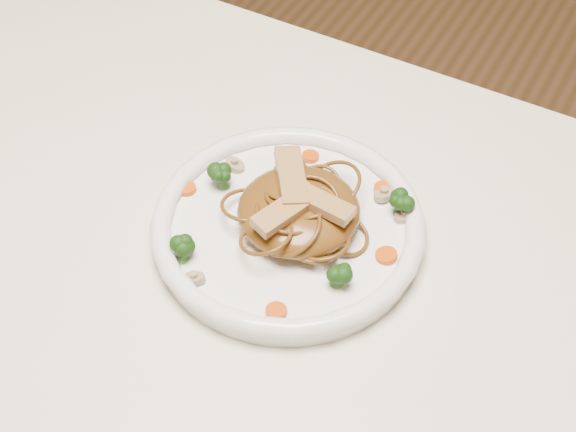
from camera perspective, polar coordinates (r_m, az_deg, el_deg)
The scene contains 19 objects.
table at distance 0.86m, azimuth -3.62°, elevation -9.69°, with size 1.20×0.80×0.75m.
plate at distance 0.82m, azimuth -0.00°, elevation -1.02°, with size 0.26×0.26×0.02m, color white.
noodle_mound at distance 0.80m, azimuth 0.74°, elevation 0.37°, with size 0.12×0.12×0.04m, color brown.
chicken_a at distance 0.78m, azimuth 2.17°, elevation 0.94°, with size 0.07×0.02×0.01m, color tan.
chicken_b at distance 0.80m, azimuth 0.22°, elevation 2.62°, with size 0.08×0.03×0.01m, color tan.
chicken_c at distance 0.77m, azimuth -0.10°, elevation 0.43°, with size 0.07×0.02×0.01m, color tan.
broccoli_0 at distance 0.82m, azimuth 7.64°, elevation 0.91°, with size 0.03×0.03×0.03m, color #15410D, non-canonical shape.
broccoli_1 at distance 0.84m, azimuth -4.45°, elevation 2.83°, with size 0.03×0.03×0.03m, color #15410D, non-canonical shape.
broccoli_2 at distance 0.78m, azimuth -7.31°, elevation -2.21°, with size 0.03×0.03×0.03m, color #15410D, non-canonical shape.
broccoli_3 at distance 0.76m, azimuth 3.34°, elevation -3.97°, with size 0.02×0.02×0.03m, color #15410D, non-canonical shape.
carrot_0 at distance 0.85m, azimuth 6.47°, elevation 1.84°, with size 0.02×0.02×0.01m, color #DB4808.
carrot_1 at distance 0.85m, azimuth -6.86°, elevation 1.86°, with size 0.02×0.02×0.01m, color #DB4808.
carrot_2 at distance 0.79m, azimuth 6.67°, elevation -2.66°, with size 0.02×0.02×0.01m, color #DB4808.
carrot_3 at distance 0.87m, azimuth 1.53°, elevation 4.06°, with size 0.02×0.02×0.01m, color #DB4808.
carrot_4 at distance 0.75m, azimuth -0.80°, elevation -6.46°, with size 0.02×0.02×0.01m, color #DB4808.
mushroom_0 at distance 0.77m, azimuth -6.38°, elevation -4.22°, with size 0.02×0.02×0.01m, color tan.
mushroom_1 at distance 0.82m, azimuth 7.85°, elevation 0.00°, with size 0.02×0.02×0.01m, color tan.
mushroom_2 at distance 0.86m, azimuth -3.63°, elevation 3.47°, with size 0.02×0.02×0.01m, color tan.
mushroom_3 at distance 0.84m, azimuth 6.50°, elevation 1.50°, with size 0.03×0.03×0.01m, color tan.
Camera 1 is at (0.27, -0.37, 1.38)m, focal length 52.51 mm.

